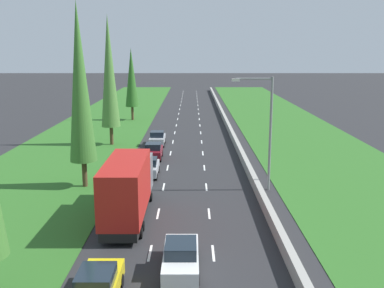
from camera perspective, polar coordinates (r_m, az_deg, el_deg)
The scene contains 15 objects.
ground_plane at distance 62.60m, azimuth -0.39°, elevation 1.96°, with size 300.00×300.00×0.00m, color #28282B.
grass_verge_left at distance 63.98m, azimuth -11.80°, elevation 1.94°, with size 14.00×140.00×0.04m, color #2D6623.
grass_verge_right at distance 64.10m, azimuth 12.56°, elevation 1.92°, with size 14.00×140.00×0.04m, color #2D6623.
median_barrier at distance 62.74m, azimuth 4.83°, elevation 2.33°, with size 0.44×120.00×0.85m, color #9E9B93.
lane_markings at distance 62.60m, azimuth -0.39°, elevation 1.96°, with size 3.64×116.00×0.01m.
yellow_sedan_left_lane at distance 20.82m, azimuth -12.02°, elevation -17.58°, with size 1.82×4.50×1.64m.
red_box_truck_left_lane at distance 29.37m, azimuth -8.10°, elevation -5.55°, with size 2.46×9.40×4.18m.
silver_hatchback_left_lane at distance 39.28m, azimuth -5.51°, elevation -2.99°, with size 1.74×3.90×1.72m.
maroon_hatchback_left_lane at distance 45.35m, azimuth -4.83°, elevation -0.93°, with size 1.74×3.90×1.72m.
silver_hatchback_left_lane_sixth at distance 51.82m, azimuth -4.34°, elevation 0.73°, with size 1.74×3.90×1.72m.
white_sedan_centre_lane at distance 22.97m, azimuth -1.30°, elevation -14.31°, with size 1.82×4.50×1.64m.
poplar_tree_second at distance 35.94m, azimuth -14.11°, elevation 7.60°, with size 2.17×2.17×14.76m.
poplar_tree_third at distance 51.98m, azimuth -10.49°, elevation 9.14°, with size 2.17×2.17×14.93m.
poplar_tree_fourth at distance 70.38m, azimuth -7.66°, elevation 8.45°, with size 2.08×2.08×11.24m.
street_light_mast at distance 34.88m, azimuth 9.69°, elevation 2.36°, with size 3.20×0.28×9.00m.
Camera 1 is at (0.58, -1.62, 11.03)m, focal length 41.38 mm.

